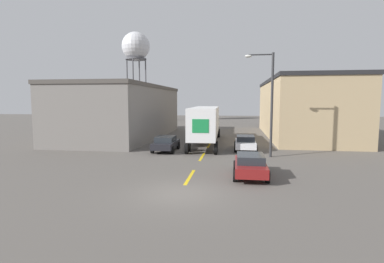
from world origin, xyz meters
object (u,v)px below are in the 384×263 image
(semi_truck, at_px, (206,121))
(parked_car_right_mid, at_px, (245,142))
(parked_car_right_near, at_px, (250,165))
(water_tower, at_px, (136,47))
(street_lamp, at_px, (269,98))
(parked_car_left_far, at_px, (166,143))

(semi_truck, height_order, parked_car_right_mid, semi_truck)
(semi_truck, relative_size, parked_car_right_near, 3.55)
(parked_car_right_near, distance_m, water_tower, 55.14)
(parked_car_right_near, xyz_separation_m, parked_car_right_mid, (0.00, 9.75, 0.00))
(parked_car_right_mid, relative_size, street_lamp, 0.51)
(semi_truck, bearing_deg, parked_car_right_near, -75.78)
(parked_car_left_far, xyz_separation_m, water_tower, (-15.99, 39.25, 15.69))
(parked_car_right_mid, height_order, water_tower, water_tower)
(parked_car_left_far, relative_size, parked_car_right_mid, 1.00)
(water_tower, bearing_deg, parked_car_left_far, -67.84)
(street_lamp, bearing_deg, water_tower, 121.27)
(parked_car_left_far, distance_m, street_lamp, 9.84)
(semi_truck, distance_m, street_lamp, 9.41)
(parked_car_left_far, relative_size, water_tower, 0.21)
(parked_car_right_near, bearing_deg, semi_truck, 106.33)
(street_lamp, bearing_deg, parked_car_right_near, -104.15)
(parked_car_left_far, height_order, water_tower, water_tower)
(parked_car_right_near, distance_m, street_lamp, 7.99)
(parked_car_left_far, height_order, street_lamp, street_lamp)
(parked_car_right_mid, bearing_deg, parked_car_right_near, -90.00)
(parked_car_right_near, bearing_deg, street_lamp, 75.85)
(water_tower, bearing_deg, street_lamp, -58.73)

